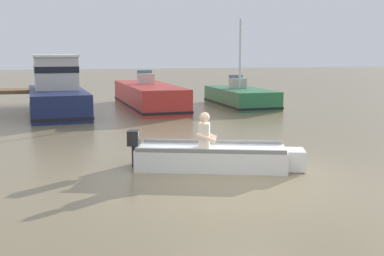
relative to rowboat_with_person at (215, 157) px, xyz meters
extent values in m
plane|color=#7A6B4C|center=(0.13, -1.19, -0.25)|extent=(120.00, 120.00, 0.00)
cylinder|color=brown|center=(-2.88, 12.71, 0.40)|extent=(0.24, 0.24, 1.29)
cube|color=white|center=(-0.07, 0.02, -0.03)|extent=(3.29, 2.07, 0.44)
cube|color=white|center=(1.57, -0.55, -0.03)|extent=(0.58, 0.70, 0.42)
cube|color=gray|center=(0.10, 0.50, 0.22)|extent=(2.89, 1.09, 0.08)
cube|color=gray|center=(-0.24, -0.46, 0.22)|extent=(2.89, 1.09, 0.08)
cube|color=white|center=(-0.16, 0.06, 0.15)|extent=(0.60, 1.05, 0.06)
cylinder|color=black|center=(-1.62, 0.57, 0.02)|extent=(0.13, 0.13, 0.54)
cube|color=black|center=(-1.62, 0.57, 0.37)|extent=(0.32, 0.34, 0.32)
cube|color=beige|center=(-0.21, 0.07, 0.45)|extent=(0.32, 0.39, 0.52)
sphere|color=beige|center=(-0.21, 0.07, 0.83)|extent=(0.22, 0.22, 0.22)
cylinder|color=beige|center=(-0.09, 0.26, 0.43)|extent=(0.43, 0.23, 0.23)
cylinder|color=beige|center=(-0.23, -0.15, 0.43)|extent=(0.43, 0.23, 0.23)
cube|color=#19234C|center=(-3.30, 10.07, 0.23)|extent=(2.43, 5.92, 0.97)
cube|color=black|center=(-3.30, 10.07, -0.08)|extent=(2.47, 5.96, 0.10)
cube|color=beige|center=(-3.34, 10.59, 1.34)|extent=(1.75, 2.54, 1.25)
cube|color=black|center=(-3.34, 10.59, 1.50)|extent=(1.78, 2.57, 0.24)
cube|color=white|center=(-3.34, 10.59, 2.01)|extent=(1.84, 2.66, 0.08)
cube|color=#B72D28|center=(0.48, 11.23, 0.26)|extent=(2.22, 6.87, 1.02)
cube|color=black|center=(0.48, 11.23, -0.07)|extent=(2.26, 6.92, 0.10)
cube|color=beige|center=(0.45, 11.74, 0.99)|extent=(0.69, 0.53, 0.44)
cube|color=slate|center=(0.44, 12.00, 1.17)|extent=(0.67, 0.07, 0.36)
cube|color=#287042|center=(4.56, 10.94, 0.14)|extent=(2.03, 4.67, 0.79)
cube|color=black|center=(4.56, 10.94, -0.11)|extent=(2.07, 4.71, 0.10)
cube|color=#B2ADA3|center=(4.55, 11.29, 0.76)|extent=(0.68, 0.52, 0.44)
cube|color=slate|center=(4.55, 11.55, 0.94)|extent=(0.67, 0.06, 0.36)
cylinder|color=silver|center=(4.56, 11.06, 2.07)|extent=(0.10, 0.10, 3.06)
camera|label=1|loc=(-2.99, -9.71, 2.20)|focal=46.13mm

